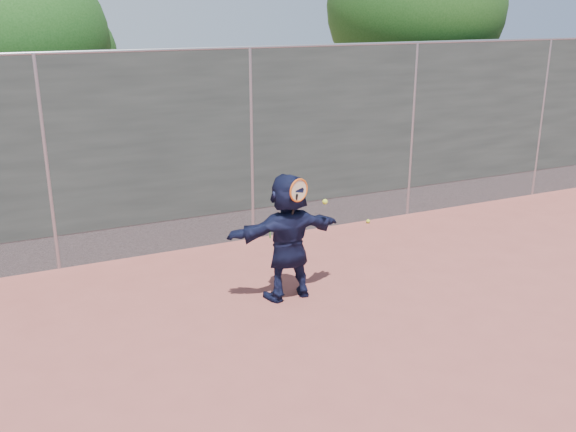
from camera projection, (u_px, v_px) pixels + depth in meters
name	position (u px, v px, depth m)	size (l,w,h in m)	color
ground	(367.00, 333.00, 7.39)	(80.00, 80.00, 0.00)	#9E4C42
player	(288.00, 237.00, 8.06)	(1.52, 0.49, 1.64)	#121633
ball_ground	(368.00, 221.00, 11.10)	(0.07, 0.07, 0.07)	#C3D830
fence	(251.00, 142.00, 9.91)	(20.00, 0.06, 3.03)	#38423D
swing_action	(301.00, 193.00, 7.74)	(0.58, 0.17, 0.51)	#E25915
tree_right	(421.00, 11.00, 13.13)	(3.78, 3.60, 5.39)	#382314
tree_left	(29.00, 45.00, 10.97)	(3.15, 3.00, 4.53)	#382314
weed_clump	(272.00, 230.00, 10.38)	(0.68, 0.07, 0.30)	#387226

